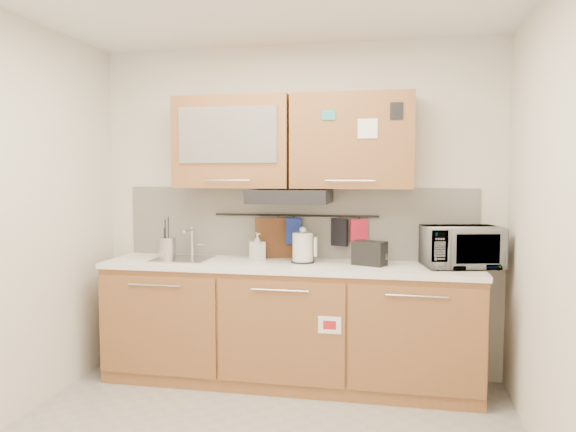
% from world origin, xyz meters
% --- Properties ---
extents(wall_back, '(3.20, 0.00, 3.20)m').
position_xyz_m(wall_back, '(0.00, 1.50, 1.30)').
color(wall_back, silver).
rests_on(wall_back, ground).
extents(wall_right, '(0.00, 3.00, 3.00)m').
position_xyz_m(wall_right, '(1.60, 0.00, 1.30)').
color(wall_right, silver).
rests_on(wall_right, ground).
extents(base_cabinet, '(2.80, 0.64, 0.88)m').
position_xyz_m(base_cabinet, '(0.00, 1.19, 0.41)').
color(base_cabinet, '#A96B3B').
rests_on(base_cabinet, floor).
extents(countertop, '(2.82, 0.62, 0.04)m').
position_xyz_m(countertop, '(0.00, 1.19, 0.90)').
color(countertop, white).
rests_on(countertop, base_cabinet).
extents(backsplash, '(2.80, 0.02, 0.56)m').
position_xyz_m(backsplash, '(0.00, 1.49, 1.20)').
color(backsplash, silver).
rests_on(backsplash, countertop).
extents(upper_cabinets, '(1.82, 0.37, 0.70)m').
position_xyz_m(upper_cabinets, '(-0.00, 1.32, 1.83)').
color(upper_cabinets, '#A96B3B').
rests_on(upper_cabinets, wall_back).
extents(range_hood, '(0.60, 0.46, 0.10)m').
position_xyz_m(range_hood, '(0.00, 1.25, 1.42)').
color(range_hood, black).
rests_on(range_hood, upper_cabinets).
extents(sink, '(0.42, 0.40, 0.26)m').
position_xyz_m(sink, '(-0.85, 1.21, 0.92)').
color(sink, silver).
rests_on(sink, countertop).
extents(utensil_rail, '(1.30, 0.02, 0.02)m').
position_xyz_m(utensil_rail, '(0.00, 1.45, 1.26)').
color(utensil_rail, black).
rests_on(utensil_rail, backsplash).
extents(utensil_crock, '(0.15, 0.15, 0.33)m').
position_xyz_m(utensil_crock, '(-0.99, 1.24, 1.01)').
color(utensil_crock, '#B2B2B6').
rests_on(utensil_crock, countertop).
extents(kettle, '(0.20, 0.18, 0.27)m').
position_xyz_m(kettle, '(0.10, 1.24, 1.03)').
color(kettle, silver).
rests_on(kettle, countertop).
extents(toaster, '(0.27, 0.22, 0.18)m').
position_xyz_m(toaster, '(0.60, 1.22, 1.01)').
color(toaster, black).
rests_on(toaster, countertop).
extents(microwave, '(0.60, 0.47, 0.29)m').
position_xyz_m(microwave, '(1.25, 1.26, 1.07)').
color(microwave, '#999999').
rests_on(microwave, countertop).
extents(soap_bottle, '(0.14, 0.14, 0.21)m').
position_xyz_m(soap_bottle, '(-0.27, 1.30, 1.03)').
color(soap_bottle, '#999999').
rests_on(soap_bottle, countertop).
extents(cutting_board, '(0.35, 0.13, 0.44)m').
position_xyz_m(cutting_board, '(-0.14, 1.44, 1.02)').
color(cutting_board, brown).
rests_on(cutting_board, utensil_rail).
extents(oven_mitt, '(0.13, 0.05, 0.21)m').
position_xyz_m(oven_mitt, '(-0.01, 1.44, 1.14)').
color(oven_mitt, navy).
rests_on(oven_mitt, utensil_rail).
extents(dark_pouch, '(0.14, 0.09, 0.21)m').
position_xyz_m(dark_pouch, '(0.36, 1.44, 1.13)').
color(dark_pouch, black).
rests_on(dark_pouch, utensil_rail).
extents(pot_holder, '(0.13, 0.08, 0.17)m').
position_xyz_m(pot_holder, '(0.51, 1.44, 1.15)').
color(pot_holder, red).
rests_on(pot_holder, utensil_rail).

